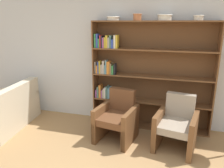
# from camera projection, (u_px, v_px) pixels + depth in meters

# --- Properties ---
(wall_back) EXTENTS (12.00, 0.06, 2.75)m
(wall_back) POSITION_uv_depth(u_px,v_px,m) (135.00, 58.00, 4.39)
(wall_back) COLOR silver
(wall_back) RESTS_ON ground
(bookshelf) EXTENTS (2.30, 0.30, 2.10)m
(bookshelf) POSITION_uv_depth(u_px,v_px,m) (141.00, 77.00, 4.29)
(bookshelf) COLOR brown
(bookshelf) RESTS_ON ground
(bowl_brass) EXTENTS (0.25, 0.25, 0.07)m
(bowl_brass) POSITION_uv_depth(u_px,v_px,m) (113.00, 18.00, 4.11)
(bowl_brass) COLOR silver
(bowl_brass) RESTS_ON bookshelf
(bowl_terracotta) EXTENTS (0.17, 0.17, 0.12)m
(bowl_terracotta) POSITION_uv_depth(u_px,v_px,m) (137.00, 17.00, 3.98)
(bowl_terracotta) COLOR #C67547
(bowl_terracotta) RESTS_ON bookshelf
(bowl_olive) EXTENTS (0.26, 0.26, 0.10)m
(bowl_olive) POSITION_uv_depth(u_px,v_px,m) (165.00, 17.00, 3.85)
(bowl_olive) COLOR silver
(bowl_olive) RESTS_ON bookshelf
(bowl_slate) EXTENTS (0.18, 0.18, 0.09)m
(bowl_slate) POSITION_uv_depth(u_px,v_px,m) (199.00, 17.00, 3.71)
(bowl_slate) COLOR silver
(bowl_slate) RESTS_ON bookshelf
(couch) EXTENTS (1.09, 1.64, 0.88)m
(couch) POSITION_uv_depth(u_px,v_px,m) (2.00, 114.00, 4.38)
(couch) COLOR beige
(couch) RESTS_ON ground
(armchair_leather) EXTENTS (0.75, 0.78, 0.89)m
(armchair_leather) POSITION_uv_depth(u_px,v_px,m) (117.00, 118.00, 3.94)
(armchair_leather) COLOR brown
(armchair_leather) RESTS_ON ground
(armchair_cushioned) EXTENTS (0.76, 0.79, 0.89)m
(armchair_cushioned) POSITION_uv_depth(u_px,v_px,m) (176.00, 125.00, 3.67)
(armchair_cushioned) COLOR brown
(armchair_cushioned) RESTS_ON ground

